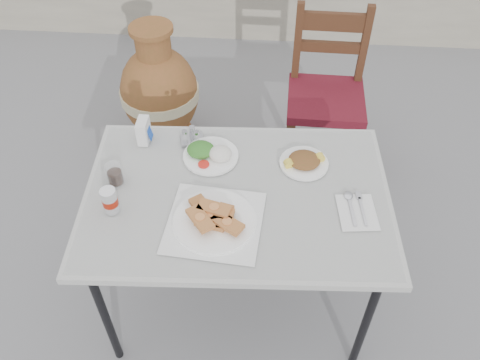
# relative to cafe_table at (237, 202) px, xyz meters

# --- Properties ---
(ground) EXTENTS (80.00, 80.00, 0.00)m
(ground) POSITION_rel_cafe_table_xyz_m (-0.04, 0.03, -0.68)
(ground) COLOR slate
(ground) RESTS_ON ground
(cafe_table) EXTENTS (1.25, 0.88, 0.74)m
(cafe_table) POSITION_rel_cafe_table_xyz_m (0.00, 0.00, 0.00)
(cafe_table) COLOR black
(cafe_table) RESTS_ON ground
(pide_plate) EXTENTS (0.38, 0.38, 0.07)m
(pide_plate) POSITION_rel_cafe_table_xyz_m (-0.07, -0.15, 0.08)
(pide_plate) COLOR white
(pide_plate) RESTS_ON cafe_table
(salad_rice_plate) EXTENTS (0.23, 0.23, 0.06)m
(salad_rice_plate) POSITION_rel_cafe_table_xyz_m (-0.13, 0.20, 0.07)
(salad_rice_plate) COLOR white
(salad_rice_plate) RESTS_ON cafe_table
(salad_chopped_plate) EXTENTS (0.20, 0.20, 0.04)m
(salad_chopped_plate) POSITION_rel_cafe_table_xyz_m (0.26, 0.19, 0.07)
(salad_chopped_plate) COLOR white
(salad_chopped_plate) RESTS_ON cafe_table
(soda_can) EXTENTS (0.06, 0.06, 0.11)m
(soda_can) POSITION_rel_cafe_table_xyz_m (-0.47, -0.12, 0.11)
(soda_can) COLOR white
(soda_can) RESTS_ON cafe_table
(cola_glass) EXTENTS (0.06, 0.06, 0.09)m
(cola_glass) POSITION_rel_cafe_table_xyz_m (-0.49, 0.03, 0.09)
(cola_glass) COLOR white
(cola_glass) RESTS_ON cafe_table
(napkin_holder) EXTENTS (0.06, 0.09, 0.11)m
(napkin_holder) POSITION_rel_cafe_table_xyz_m (-0.43, 0.29, 0.11)
(napkin_holder) COLOR white
(napkin_holder) RESTS_ON cafe_table
(condiment_caddy) EXTENTS (0.11, 0.10, 0.07)m
(condiment_caddy) POSITION_rel_cafe_table_xyz_m (-0.22, 0.29, 0.08)
(condiment_caddy) COLOR #B7B6BE
(condiment_caddy) RESTS_ON cafe_table
(cutlery_napkin) EXTENTS (0.16, 0.20, 0.01)m
(cutlery_napkin) POSITION_rel_cafe_table_xyz_m (0.46, -0.05, 0.06)
(cutlery_napkin) COLOR white
(cutlery_napkin) RESTS_ON cafe_table
(chair) EXTENTS (0.43, 0.43, 0.96)m
(chair) POSITION_rel_cafe_table_xyz_m (0.42, 1.02, -0.19)
(chair) COLOR #35190E
(chair) RESTS_ON ground
(terracotta_urn) EXTENTS (0.47, 0.47, 0.82)m
(terracotta_urn) POSITION_rel_cafe_table_xyz_m (-0.56, 1.10, -0.30)
(terracotta_urn) COLOR brown
(terracotta_urn) RESTS_ON ground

